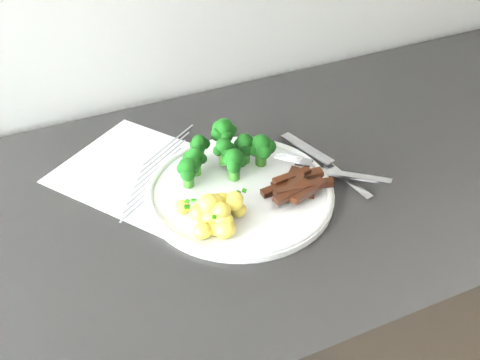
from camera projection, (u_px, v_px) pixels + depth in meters
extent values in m
cube|color=black|center=(280.00, 350.00, 1.20)|extent=(2.38, 0.59, 0.89)
cube|color=white|center=(154.00, 177.00, 0.91)|extent=(0.33, 0.35, 0.00)
cube|color=slate|center=(169.00, 144.00, 0.98)|extent=(0.11, 0.08, 0.00)
cube|color=slate|center=(166.00, 152.00, 0.96)|extent=(0.11, 0.08, 0.00)
cube|color=slate|center=(162.00, 159.00, 0.95)|extent=(0.11, 0.07, 0.00)
cube|color=slate|center=(159.00, 167.00, 0.93)|extent=(0.10, 0.07, 0.00)
cube|color=slate|center=(155.00, 175.00, 0.91)|extent=(0.10, 0.07, 0.00)
cube|color=slate|center=(151.00, 184.00, 0.90)|extent=(0.09, 0.07, 0.00)
cube|color=slate|center=(147.00, 193.00, 0.88)|extent=(0.09, 0.06, 0.00)
cube|color=slate|center=(143.00, 202.00, 0.86)|extent=(0.09, 0.06, 0.00)
cylinder|color=white|center=(240.00, 193.00, 0.88)|extent=(0.28, 0.28, 0.01)
torus|color=white|center=(240.00, 190.00, 0.87)|extent=(0.27, 0.27, 0.01)
cylinder|color=#275E18|center=(224.00, 158.00, 0.90)|extent=(0.01, 0.01, 0.02)
sphere|color=black|center=(229.00, 148.00, 0.90)|extent=(0.02, 0.02, 0.02)
sphere|color=black|center=(223.00, 146.00, 0.90)|extent=(0.02, 0.02, 0.02)
sphere|color=black|center=(218.00, 151.00, 0.89)|extent=(0.02, 0.02, 0.02)
sphere|color=black|center=(227.00, 152.00, 0.89)|extent=(0.02, 0.02, 0.02)
sphere|color=black|center=(224.00, 145.00, 0.89)|extent=(0.02, 0.02, 0.02)
cylinder|color=#275E18|center=(245.00, 155.00, 0.92)|extent=(0.02, 0.02, 0.02)
sphere|color=black|center=(250.00, 144.00, 0.92)|extent=(0.02, 0.02, 0.02)
sphere|color=black|center=(240.00, 144.00, 0.92)|extent=(0.02, 0.02, 0.02)
sphere|color=black|center=(246.00, 150.00, 0.90)|extent=(0.02, 0.02, 0.02)
sphere|color=black|center=(245.00, 142.00, 0.91)|extent=(0.03, 0.03, 0.03)
cylinder|color=#275E18|center=(196.00, 168.00, 0.90)|extent=(0.02, 0.02, 0.02)
sphere|color=black|center=(202.00, 159.00, 0.89)|extent=(0.02, 0.02, 0.02)
sphere|color=black|center=(190.00, 158.00, 0.89)|extent=(0.02, 0.02, 0.02)
sphere|color=black|center=(194.00, 163.00, 0.88)|extent=(0.02, 0.02, 0.02)
sphere|color=black|center=(195.00, 155.00, 0.88)|extent=(0.02, 0.02, 0.02)
cylinder|color=#275E18|center=(224.00, 142.00, 0.93)|extent=(0.02, 0.02, 0.02)
sphere|color=black|center=(230.00, 130.00, 0.92)|extent=(0.02, 0.02, 0.02)
sphere|color=black|center=(220.00, 128.00, 0.93)|extent=(0.03, 0.03, 0.03)
sphere|color=black|center=(218.00, 134.00, 0.92)|extent=(0.02, 0.02, 0.02)
sphere|color=black|center=(226.00, 136.00, 0.91)|extent=(0.02, 0.02, 0.02)
sphere|color=black|center=(224.00, 127.00, 0.91)|extent=(0.03, 0.03, 0.03)
cylinder|color=#275E18|center=(200.00, 153.00, 0.91)|extent=(0.01, 0.01, 0.02)
sphere|color=black|center=(204.00, 144.00, 0.91)|extent=(0.02, 0.02, 0.02)
sphere|color=black|center=(194.00, 144.00, 0.91)|extent=(0.01, 0.01, 0.01)
sphere|color=black|center=(199.00, 148.00, 0.90)|extent=(0.02, 0.02, 0.02)
sphere|color=black|center=(199.00, 141.00, 0.90)|extent=(0.02, 0.02, 0.02)
cylinder|color=#275E18|center=(261.00, 158.00, 0.92)|extent=(0.02, 0.02, 0.02)
sphere|color=black|center=(268.00, 147.00, 0.91)|extent=(0.02, 0.02, 0.02)
sphere|color=black|center=(259.00, 143.00, 0.91)|extent=(0.03, 0.03, 0.03)
sphere|color=black|center=(255.00, 151.00, 0.90)|extent=(0.02, 0.02, 0.02)
sphere|color=black|center=(264.00, 151.00, 0.90)|extent=(0.02, 0.02, 0.02)
sphere|color=black|center=(261.00, 143.00, 0.90)|extent=(0.03, 0.03, 0.03)
cylinder|color=#275E18|center=(188.00, 180.00, 0.87)|extent=(0.02, 0.02, 0.02)
sphere|color=black|center=(193.00, 168.00, 0.87)|extent=(0.02, 0.02, 0.02)
sphere|color=black|center=(182.00, 169.00, 0.87)|extent=(0.02, 0.02, 0.02)
sphere|color=black|center=(188.00, 174.00, 0.86)|extent=(0.02, 0.02, 0.02)
sphere|color=black|center=(188.00, 166.00, 0.86)|extent=(0.03, 0.03, 0.03)
cylinder|color=#275E18|center=(234.00, 172.00, 0.89)|extent=(0.02, 0.02, 0.02)
sphere|color=black|center=(241.00, 161.00, 0.88)|extent=(0.02, 0.02, 0.02)
sphere|color=black|center=(229.00, 160.00, 0.88)|extent=(0.02, 0.02, 0.02)
sphere|color=black|center=(234.00, 167.00, 0.87)|extent=(0.02, 0.02, 0.02)
sphere|color=black|center=(234.00, 158.00, 0.87)|extent=(0.03, 0.03, 0.03)
ellipsoid|color=#FFEF54|center=(225.00, 229.00, 0.79)|extent=(0.03, 0.03, 0.02)
ellipsoid|color=#FFEF54|center=(227.00, 228.00, 0.79)|extent=(0.03, 0.02, 0.02)
ellipsoid|color=#FFEF54|center=(224.00, 223.00, 0.80)|extent=(0.03, 0.03, 0.03)
ellipsoid|color=#FFEF54|center=(199.00, 212.00, 0.82)|extent=(0.02, 0.02, 0.02)
ellipsoid|color=#FFEF54|center=(213.00, 219.00, 0.81)|extent=(0.03, 0.03, 0.03)
ellipsoid|color=#FFEF54|center=(208.00, 210.00, 0.82)|extent=(0.03, 0.03, 0.02)
ellipsoid|color=#FFEF54|center=(217.00, 211.00, 0.82)|extent=(0.03, 0.03, 0.03)
ellipsoid|color=#FFEF54|center=(215.00, 229.00, 0.80)|extent=(0.02, 0.02, 0.02)
ellipsoid|color=#FFEF54|center=(214.00, 211.00, 0.82)|extent=(0.02, 0.02, 0.02)
ellipsoid|color=#FFEF54|center=(182.00, 207.00, 0.83)|extent=(0.02, 0.02, 0.02)
ellipsoid|color=#FFEF54|center=(222.00, 200.00, 0.82)|extent=(0.02, 0.02, 0.02)
ellipsoid|color=#FFEF54|center=(234.00, 203.00, 0.81)|extent=(0.02, 0.02, 0.02)
ellipsoid|color=#FFEF54|center=(234.00, 200.00, 0.82)|extent=(0.03, 0.02, 0.02)
ellipsoid|color=#FFEF54|center=(238.00, 210.00, 0.82)|extent=(0.02, 0.02, 0.02)
ellipsoid|color=#FFEF54|center=(209.00, 204.00, 0.81)|extent=(0.03, 0.03, 0.03)
ellipsoid|color=#FFEF54|center=(203.00, 231.00, 0.79)|extent=(0.03, 0.02, 0.02)
ellipsoid|color=#FFEF54|center=(222.00, 211.00, 0.80)|extent=(0.03, 0.02, 0.02)
ellipsoid|color=#FFEF54|center=(216.00, 202.00, 0.81)|extent=(0.03, 0.02, 0.02)
ellipsoid|color=#FFEF54|center=(199.00, 213.00, 0.82)|extent=(0.03, 0.03, 0.03)
cube|color=#186207|center=(216.00, 209.00, 0.80)|extent=(0.01, 0.01, 0.00)
cube|color=#186207|center=(205.00, 202.00, 0.80)|extent=(0.01, 0.01, 0.00)
cube|color=#186207|center=(187.00, 207.00, 0.79)|extent=(0.01, 0.01, 0.00)
cube|color=#186207|center=(212.00, 198.00, 0.81)|extent=(0.01, 0.01, 0.00)
cube|color=#186207|center=(244.00, 191.00, 0.83)|extent=(0.01, 0.01, 0.00)
cube|color=#186207|center=(238.00, 193.00, 0.83)|extent=(0.01, 0.01, 0.00)
cube|color=#186207|center=(219.00, 201.00, 0.81)|extent=(0.01, 0.01, 0.00)
cube|color=#186207|center=(207.00, 201.00, 0.81)|extent=(0.01, 0.01, 0.00)
cube|color=#186207|center=(215.00, 198.00, 0.81)|extent=(0.01, 0.01, 0.00)
cube|color=#186207|center=(187.00, 206.00, 0.80)|extent=(0.01, 0.01, 0.00)
cube|color=#186207|center=(187.00, 201.00, 0.80)|extent=(0.01, 0.01, 0.00)
cube|color=#186207|center=(214.00, 217.00, 0.77)|extent=(0.01, 0.01, 0.00)
cube|color=#186207|center=(217.00, 200.00, 0.81)|extent=(0.01, 0.01, 0.00)
cube|color=#186207|center=(194.00, 200.00, 0.80)|extent=(0.01, 0.01, 0.00)
cube|color=black|center=(291.00, 179.00, 0.89)|extent=(0.04, 0.04, 0.01)
cube|color=black|center=(292.00, 189.00, 0.87)|extent=(0.06, 0.02, 0.01)
cube|color=black|center=(296.00, 192.00, 0.86)|extent=(0.05, 0.04, 0.01)
cube|color=black|center=(287.00, 184.00, 0.88)|extent=(0.05, 0.03, 0.01)
cube|color=black|center=(303.00, 176.00, 0.89)|extent=(0.06, 0.02, 0.01)
cube|color=black|center=(284.00, 189.00, 0.87)|extent=(0.04, 0.06, 0.01)
cube|color=black|center=(281.00, 187.00, 0.87)|extent=(0.06, 0.01, 0.02)
cube|color=black|center=(292.00, 192.00, 0.84)|extent=(0.06, 0.03, 0.01)
cube|color=black|center=(292.00, 176.00, 0.88)|extent=(0.06, 0.01, 0.01)
cube|color=black|center=(297.00, 185.00, 0.86)|extent=(0.05, 0.05, 0.01)
cube|color=black|center=(294.00, 189.00, 0.85)|extent=(0.06, 0.02, 0.01)
cube|color=black|center=(292.00, 189.00, 0.86)|extent=(0.04, 0.05, 0.01)
cube|color=black|center=(312.00, 184.00, 0.87)|extent=(0.06, 0.03, 0.01)
cube|color=black|center=(308.00, 190.00, 0.85)|extent=(0.07, 0.04, 0.01)
cube|color=silver|center=(351.00, 176.00, 0.89)|extent=(0.09, 0.10, 0.02)
cube|color=silver|center=(304.00, 162.00, 0.91)|extent=(0.03, 0.03, 0.01)
cylinder|color=silver|center=(290.00, 156.00, 0.92)|extent=(0.03, 0.03, 0.00)
cylinder|color=silver|center=(289.00, 157.00, 0.92)|extent=(0.03, 0.03, 0.00)
cylinder|color=silver|center=(288.00, 159.00, 0.92)|extent=(0.03, 0.03, 0.00)
cylinder|color=silver|center=(287.00, 160.00, 0.91)|extent=(0.03, 0.03, 0.00)
cube|color=silver|center=(307.00, 148.00, 0.95)|extent=(0.04, 0.11, 0.01)
cube|color=silver|center=(347.00, 182.00, 0.90)|extent=(0.03, 0.10, 0.02)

